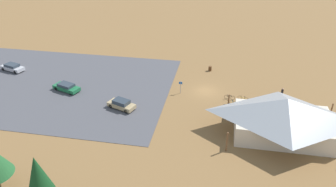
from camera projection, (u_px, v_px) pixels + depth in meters
ground at (206, 91)px, 53.97m from camera, size 160.00×160.00×0.00m
parking_lot_asphalt at (46, 83)px, 56.40m from camera, size 43.57×28.08×0.05m
bike_pavilion at (285, 115)px, 41.88m from camera, size 14.64×9.93×5.47m
trash_bin at (210, 69)px, 60.83m from camera, size 0.60×0.60×0.90m
lot_sign at (181, 86)px, 52.65m from camera, size 0.56×0.08×2.20m
pine_center at (38, 175)px, 30.25m from camera, size 2.58×2.58×6.57m
bicycle_teal_lone_west at (235, 102)px, 49.92m from camera, size 1.79×0.61×0.88m
bicycle_yellow_trailside at (243, 99)px, 51.00m from camera, size 1.69×0.76×0.84m
bicycle_red_yard_center at (225, 107)px, 48.82m from camera, size 1.57×0.94×0.88m
bicycle_black_lone_east at (230, 97)px, 51.39m from camera, size 1.66×0.48×0.82m
bicycle_orange_front_row at (260, 99)px, 50.75m from camera, size 1.58×0.97×0.86m
car_green_second_row at (66, 87)px, 53.76m from camera, size 5.00×3.21×1.27m
car_tan_by_curb at (121, 104)px, 48.79m from camera, size 4.60×3.12×1.41m
car_silver_inner_stall at (12, 67)px, 60.72m from camera, size 4.92×3.01×1.32m
visitor_crossing_yard at (282, 93)px, 51.71m from camera, size 0.36×0.37×1.67m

